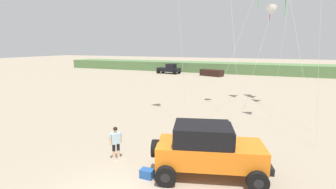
{
  "coord_description": "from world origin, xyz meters",
  "views": [
    {
      "loc": [
        4.94,
        -6.67,
        5.45
      ],
      "look_at": [
        0.63,
        3.8,
        3.21
      ],
      "focal_mm": 26.19,
      "sensor_mm": 36.0,
      "label": 1
    }
  ],
  "objects_px": {
    "jeep": "(208,149)",
    "cooler_box": "(147,174)",
    "person_watching": "(116,141)",
    "distant_pickup": "(169,69)",
    "kite_pink_ribbon": "(272,11)",
    "distant_sedan": "(212,73)"
  },
  "relations": [
    {
      "from": "jeep",
      "to": "kite_pink_ribbon",
      "type": "relative_size",
      "value": 0.54
    },
    {
      "from": "person_watching",
      "to": "distant_pickup",
      "type": "xyz_separation_m",
      "value": [
        -11.96,
        36.44,
        0.0
      ]
    },
    {
      "from": "cooler_box",
      "to": "jeep",
      "type": "bearing_deg",
      "value": 27.21
    },
    {
      "from": "cooler_box",
      "to": "distant_pickup",
      "type": "xyz_separation_m",
      "value": [
        -14.14,
        37.41,
        0.75
      ]
    },
    {
      "from": "kite_pink_ribbon",
      "to": "jeep",
      "type": "bearing_deg",
      "value": -96.9
    },
    {
      "from": "distant_sedan",
      "to": "cooler_box",
      "type": "bearing_deg",
      "value": -62.79
    },
    {
      "from": "distant_sedan",
      "to": "kite_pink_ribbon",
      "type": "xyz_separation_m",
      "value": [
        9.6,
        -19.0,
        8.05
      ]
    },
    {
      "from": "jeep",
      "to": "cooler_box",
      "type": "distance_m",
      "value": 2.78
    },
    {
      "from": "cooler_box",
      "to": "kite_pink_ribbon",
      "type": "relative_size",
      "value": 0.06
    },
    {
      "from": "jeep",
      "to": "distant_pickup",
      "type": "relative_size",
      "value": 1.05
    },
    {
      "from": "person_watching",
      "to": "distant_pickup",
      "type": "height_order",
      "value": "distant_pickup"
    },
    {
      "from": "jeep",
      "to": "distant_sedan",
      "type": "bearing_deg",
      "value": 102.18
    },
    {
      "from": "distant_sedan",
      "to": "kite_pink_ribbon",
      "type": "relative_size",
      "value": 0.45
    },
    {
      "from": "jeep",
      "to": "cooler_box",
      "type": "xyz_separation_m",
      "value": [
        -2.31,
        -1.17,
        -1.01
      ]
    },
    {
      "from": "distant_pickup",
      "to": "jeep",
      "type": "bearing_deg",
      "value": -65.58
    },
    {
      "from": "cooler_box",
      "to": "person_watching",
      "type": "bearing_deg",
      "value": 156.32
    },
    {
      "from": "distant_pickup",
      "to": "distant_sedan",
      "type": "relative_size",
      "value": 1.14
    },
    {
      "from": "jeep",
      "to": "cooler_box",
      "type": "relative_size",
      "value": 8.96
    },
    {
      "from": "cooler_box",
      "to": "distant_pickup",
      "type": "distance_m",
      "value": 40.0
    },
    {
      "from": "distant_pickup",
      "to": "kite_pink_ribbon",
      "type": "xyz_separation_m",
      "value": [
        18.43,
        -19.91,
        7.71
      ]
    },
    {
      "from": "jeep",
      "to": "cooler_box",
      "type": "height_order",
      "value": "jeep"
    },
    {
      "from": "distant_pickup",
      "to": "kite_pink_ribbon",
      "type": "relative_size",
      "value": 0.52
    }
  ]
}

